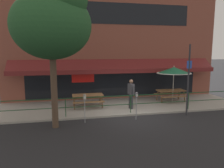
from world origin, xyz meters
The scene contains 12 objects.
ground_plane centered at (0.00, 0.00, 0.00)m, with size 120.00×120.00×0.00m, color #232326.
patio_deck centered at (0.00, 2.00, 0.05)m, with size 15.00×4.00×0.10m, color #9E998E.
restaurant_building centered at (0.00, 4.23, 4.15)m, with size 15.00×1.60×8.36m.
patio_railing centered at (0.00, 0.30, 0.80)m, with size 13.84×0.04×0.97m.
picnic_table_left centered at (-2.16, 1.92, 0.71)m, with size 1.80×1.42×0.76m.
picnic_table_centre centered at (3.34, 2.24, 0.71)m, with size 1.80×1.42×0.76m.
patio_umbrella_centre centered at (3.34, 1.95, 2.18)m, with size 2.14×2.14×2.38m.
pedestrian_walking centered at (0.25, 1.07, 1.06)m, with size 0.33×0.61×1.71m.
parking_meter_near centered at (-2.56, -0.59, 1.15)m, with size 0.15×0.16×1.42m.
parking_meter_far centered at (0.01, -0.62, 1.15)m, with size 0.15×0.16×1.42m.
street_sign_pole centered at (2.91, -0.45, 1.94)m, with size 0.28×0.09×3.77m.
street_tree_curbside centered at (-3.82, -0.96, 4.67)m, with size 3.39×3.05×6.45m.
Camera 1 is at (-3.40, -10.71, 3.48)m, focal length 35.00 mm.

